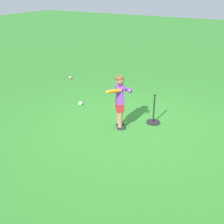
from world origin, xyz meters
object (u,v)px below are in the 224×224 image
Objects in this scene: play_ball_by_bucket at (80,103)px; play_ball_behind_batter at (70,77)px; batting_tee at (153,118)px; child_batter at (120,97)px.

play_ball_by_bucket is 2.14m from play_ball_behind_batter.
batting_tee is (-3.35, 1.55, 0.06)m from play_ball_behind_batter.
child_batter is 0.91m from batting_tee.
play_ball_by_bucket is (1.36, -0.55, -0.60)m from child_batter.
child_batter is at bearing 158.15° from play_ball_by_bucket.
batting_tee is (-0.50, -0.53, -0.55)m from child_batter.
child_batter is at bearing 143.79° from play_ball_behind_batter.
play_ball_behind_batter is at bearing -24.85° from batting_tee.
child_batter reaches higher than batting_tee.
batting_tee is at bearing 155.15° from play_ball_behind_batter.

